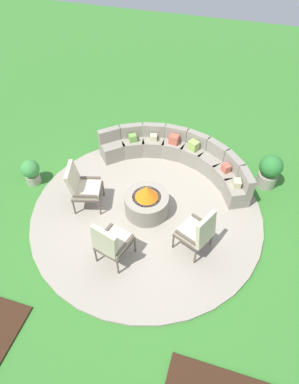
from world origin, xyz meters
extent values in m
plane|color=#387A2D|center=(0.00, 0.00, 0.00)|extent=(24.00, 24.00, 0.00)
cylinder|color=#9E9384|center=(0.00, 0.00, 0.03)|extent=(4.85, 4.85, 0.06)
cylinder|color=gray|center=(0.00, 0.00, 0.29)|extent=(0.91, 0.91, 0.46)
cylinder|color=black|center=(0.00, 0.00, 0.49)|extent=(0.59, 0.59, 0.06)
cone|color=orange|center=(0.00, 0.00, 0.66)|extent=(0.47, 0.47, 0.28)
cube|color=gray|center=(1.74, 0.88, 0.27)|extent=(0.64, 0.67, 0.42)
cube|color=gray|center=(1.87, 0.95, 0.64)|extent=(0.38, 0.54, 0.32)
cube|color=gray|center=(1.45, 1.30, 0.27)|extent=(0.69, 0.69, 0.42)
cube|color=gray|center=(1.56, 1.40, 0.64)|extent=(0.47, 0.50, 0.32)
cube|color=gray|center=(1.06, 1.64, 0.27)|extent=(0.69, 0.66, 0.42)
cube|color=gray|center=(1.14, 1.76, 0.64)|extent=(0.53, 0.42, 0.32)
cube|color=gray|center=(0.60, 1.86, 0.27)|extent=(0.64, 0.59, 0.42)
cube|color=gray|center=(0.64, 2.00, 0.64)|extent=(0.55, 0.31, 0.32)
cube|color=gray|center=(0.09, 1.95, 0.27)|extent=(0.55, 0.47, 0.42)
cube|color=gray|center=(0.10, 2.09, 0.64)|extent=(0.53, 0.18, 0.32)
cube|color=gray|center=(-0.42, 1.91, 0.27)|extent=(0.61, 0.55, 0.42)
cube|color=gray|center=(-0.45, 2.05, 0.64)|extent=(0.55, 0.27, 0.32)
cube|color=gray|center=(-0.90, 1.73, 0.27)|extent=(0.67, 0.64, 0.42)
cube|color=gray|center=(-0.97, 1.86, 0.64)|extent=(0.54, 0.38, 0.32)
cube|color=gray|center=(-1.32, 1.43, 0.27)|extent=(0.69, 0.69, 0.42)
cube|color=gray|center=(-1.42, 1.54, 0.64)|extent=(0.49, 0.47, 0.32)
cube|color=#70A34C|center=(-0.88, 1.69, 0.57)|extent=(0.23, 0.22, 0.18)
cube|color=#BC5B47|center=(0.09, 1.90, 0.59)|extent=(0.24, 0.21, 0.22)
cube|color=#93B756|center=(0.58, 1.81, 0.59)|extent=(0.27, 0.26, 0.22)
cube|color=beige|center=(1.70, 0.86, 0.57)|extent=(0.19, 0.21, 0.18)
cube|color=beige|center=(-0.41, 1.86, 0.56)|extent=(0.19, 0.18, 0.16)
cube|color=#BC5B47|center=(1.41, 1.27, 0.57)|extent=(0.23, 0.23, 0.17)
cylinder|color=brown|center=(-1.04, 0.16, 0.25)|extent=(0.04, 0.04, 0.38)
cylinder|color=brown|center=(-0.90, -0.36, 0.25)|extent=(0.04, 0.04, 0.38)
cylinder|color=brown|center=(-1.56, 0.03, 0.25)|extent=(0.04, 0.04, 0.38)
cylinder|color=brown|center=(-1.42, -0.50, 0.25)|extent=(0.04, 0.04, 0.38)
cube|color=brown|center=(-1.23, -0.17, 0.47)|extent=(0.70, 0.71, 0.05)
cube|color=beige|center=(-1.23, -0.17, 0.54)|extent=(0.65, 0.65, 0.09)
cube|color=beige|center=(-1.47, -0.23, 0.80)|extent=(0.30, 0.59, 0.64)
cube|color=brown|center=(-1.30, 0.08, 0.60)|extent=(0.48, 0.18, 0.04)
cube|color=brown|center=(-1.16, -0.42, 0.60)|extent=(0.48, 0.18, 0.04)
cylinder|color=brown|center=(-0.39, -0.89, 0.25)|extent=(0.04, 0.04, 0.38)
cylinder|color=brown|center=(0.09, -1.01, 0.25)|extent=(0.04, 0.04, 0.38)
cylinder|color=brown|center=(-0.53, -1.43, 0.25)|extent=(0.04, 0.04, 0.38)
cylinder|color=brown|center=(-0.05, -1.55, 0.25)|extent=(0.04, 0.04, 0.38)
cube|color=brown|center=(-0.22, -1.22, 0.47)|extent=(0.66, 0.71, 0.05)
cube|color=beige|center=(-0.22, -1.22, 0.54)|extent=(0.61, 0.65, 0.09)
cube|color=beige|center=(-0.28, -1.47, 0.81)|extent=(0.54, 0.23, 0.69)
cube|color=brown|center=(-0.45, -1.16, 0.60)|extent=(0.17, 0.50, 0.04)
cube|color=brown|center=(0.01, -1.28, 0.60)|extent=(0.17, 0.50, 0.04)
cylinder|color=brown|center=(0.75, -0.72, 0.25)|extent=(0.04, 0.04, 0.38)
cylinder|color=brown|center=(0.97, -0.24, 0.25)|extent=(0.04, 0.04, 0.38)
cylinder|color=brown|center=(1.21, -0.93, 0.25)|extent=(0.04, 0.04, 0.38)
cylinder|color=brown|center=(1.43, -0.45, 0.25)|extent=(0.04, 0.04, 0.38)
cube|color=brown|center=(1.09, -0.59, 0.47)|extent=(0.73, 0.74, 0.05)
cube|color=beige|center=(1.09, -0.59, 0.54)|extent=(0.67, 0.68, 0.09)
cube|color=beige|center=(1.30, -0.68, 0.77)|extent=(0.35, 0.57, 0.60)
cube|color=brown|center=(0.99, -0.82, 0.60)|extent=(0.44, 0.24, 0.04)
cube|color=brown|center=(1.20, -0.36, 0.60)|extent=(0.44, 0.24, 0.04)
cylinder|color=#A89E8E|center=(2.36, 1.62, 0.16)|extent=(0.43, 0.43, 0.33)
sphere|color=#2D7A33|center=(2.36, 1.62, 0.57)|extent=(0.51, 0.51, 0.51)
cylinder|color=#A89E8E|center=(-2.79, 0.13, 0.12)|extent=(0.33, 0.33, 0.23)
sphere|color=#3D8E42|center=(-2.79, 0.13, 0.41)|extent=(0.41, 0.41, 0.41)
camera|label=1|loc=(1.38, -4.29, 5.40)|focal=30.78mm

